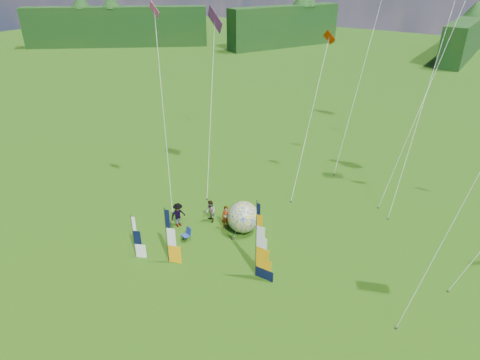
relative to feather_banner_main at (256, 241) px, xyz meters
The scene contains 17 objects.
ground 3.90m from the feather_banner_main, 109.20° to the right, with size 220.00×220.00×0.00m, color #2F500A.
treeline_ring 3.25m from the feather_banner_main, 109.20° to the right, with size 210.00×210.00×8.00m, color black, non-canonical shape.
feather_banner_main is the anchor object (origin of this frame).
side_banner_left 5.69m from the feather_banner_main, 159.92° to the right, with size 1.08×0.10×3.92m, color orange, non-canonical shape.
side_banner_far 8.00m from the feather_banner_main, 159.72° to the right, with size 0.92×0.10×3.09m, color white, non-canonical shape.
bol_inflatable 5.14m from the feather_banner_main, 132.04° to the left, with size 2.27×2.27×2.27m, color #001B90.
spectator_a 5.80m from the feather_banner_main, 144.14° to the left, with size 0.66×0.43×1.80m, color #66594C.
spectator_b 7.05m from the feather_banner_main, 150.65° to the left, with size 0.84×0.41×1.73m, color #66594C.
spectator_c 7.87m from the feather_banner_main, 168.14° to the left, with size 1.21×0.45×1.88m, color #66594C.
spectator_d 6.44m from the feather_banner_main, 136.31° to the left, with size 0.91×0.37×1.55m, color #66594C.
camp_chair 6.29m from the feather_banner_main, behind, with size 0.56×0.56×0.97m, color navy, non-canonical shape.
kite_whale 18.94m from the feather_banner_main, 73.39° to the left, with size 3.08×14.28×20.53m, color black, non-canonical shape.
kite_rainbow_delta 15.35m from the feather_banner_main, 137.02° to the left, with size 9.17×12.53×14.72m, color #F40032, non-canonical shape.
small_kite_red 14.12m from the feather_banner_main, 102.86° to the left, with size 3.47×10.26×12.54m, color #BE2900, non-canonical shape.
small_kite_orange 17.31m from the feather_banner_main, 72.20° to the left, with size 4.71×8.91×17.49m, color orange, non-canonical shape.
small_kite_pink 14.23m from the feather_banner_main, 154.87° to the left, with size 8.38×8.43×14.94m, color #D7378A, non-canonical shape.
small_kite_green 21.86m from the feather_banner_main, 93.14° to the left, with size 2.69×10.99×22.50m, color green, non-canonical shape.
Camera 1 is at (11.61, -14.96, 17.22)m, focal length 32.00 mm.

